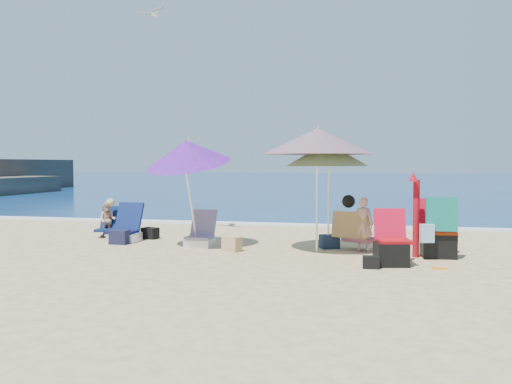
% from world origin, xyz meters
% --- Properties ---
extents(ground, '(120.00, 120.00, 0.00)m').
position_xyz_m(ground, '(0.00, 0.00, 0.00)').
color(ground, '#D8BC84').
rests_on(ground, ground).
extents(sea, '(120.00, 80.00, 0.12)m').
position_xyz_m(sea, '(0.00, 45.00, -0.05)').
color(sea, navy).
rests_on(sea, ground).
extents(foam, '(120.00, 0.50, 0.04)m').
position_xyz_m(foam, '(0.00, 5.10, 0.02)').
color(foam, white).
rests_on(foam, ground).
extents(umbrella_turquoise, '(2.67, 2.67, 2.34)m').
position_xyz_m(umbrella_turquoise, '(0.88, 0.87, 2.06)').
color(umbrella_turquoise, white).
rests_on(umbrella_turquoise, ground).
extents(umbrella_striped, '(2.04, 2.04, 2.08)m').
position_xyz_m(umbrella_striped, '(1.03, 1.16, 1.82)').
color(umbrella_striped, silver).
rests_on(umbrella_striped, ground).
extents(umbrella_blue, '(2.06, 2.10, 2.27)m').
position_xyz_m(umbrella_blue, '(-1.64, 0.87, 1.86)').
color(umbrella_blue, white).
rests_on(umbrella_blue, ground).
extents(furled_umbrella, '(0.22, 0.27, 1.51)m').
position_xyz_m(furled_umbrella, '(2.62, 0.71, 0.83)').
color(furled_umbrella, '#9F0B16').
rests_on(furled_umbrella, ground).
extents(chair_navy, '(0.63, 0.72, 0.80)m').
position_xyz_m(chair_navy, '(-3.23, 1.42, 0.21)').
color(chair_navy, '#0C1047').
rests_on(chair_navy, ground).
extents(chair_rainbow, '(0.53, 0.64, 0.71)m').
position_xyz_m(chair_rainbow, '(-1.45, 1.10, 0.19)').
color(chair_rainbow, '#E17E4F').
rests_on(chair_rainbow, ground).
extents(camp_chair_left, '(0.65, 0.65, 0.90)m').
position_xyz_m(camp_chair_left, '(2.20, -0.13, 0.27)').
color(camp_chair_left, '#A40B11').
rests_on(camp_chair_left, ground).
extents(camp_chair_right, '(0.65, 0.84, 1.07)m').
position_xyz_m(camp_chair_right, '(3.01, 0.79, 0.39)').
color(camp_chair_right, '#AC2C0C').
rests_on(camp_chair_right, ground).
extents(person_center, '(0.92, 0.73, 1.04)m').
position_xyz_m(person_center, '(1.61, 1.21, 0.51)').
color(person_center, tan).
rests_on(person_center, ground).
extents(person_left, '(0.54, 0.67, 0.87)m').
position_xyz_m(person_left, '(-3.91, 1.97, 0.39)').
color(person_left, tan).
rests_on(person_left, ground).
extents(bag_navy_a, '(0.37, 0.27, 0.28)m').
position_xyz_m(bag_navy_a, '(-3.16, 1.03, 0.14)').
color(bag_navy_a, '#161832').
rests_on(bag_navy_a, ground).
extents(bag_black_a, '(0.39, 0.33, 0.24)m').
position_xyz_m(bag_black_a, '(-2.87, 1.89, 0.12)').
color(bag_black_a, black).
rests_on(bag_black_a, ground).
extents(bag_tan, '(0.38, 0.33, 0.28)m').
position_xyz_m(bag_tan, '(-0.68, 0.64, 0.14)').
color(bag_tan, tan).
rests_on(bag_tan, ground).
extents(bag_navy_b, '(0.43, 0.38, 0.26)m').
position_xyz_m(bag_navy_b, '(1.07, 1.41, 0.13)').
color(bag_navy_b, '#1B273B').
rests_on(bag_navy_b, ground).
extents(bag_black_b, '(0.27, 0.19, 0.20)m').
position_xyz_m(bag_black_b, '(1.88, -0.49, 0.10)').
color(bag_black_b, black).
rests_on(bag_black_b, ground).
extents(orange_item, '(0.23, 0.12, 0.03)m').
position_xyz_m(orange_item, '(2.92, -0.32, 0.02)').
color(orange_item, orange).
rests_on(orange_item, ground).
extents(seagull, '(0.73, 0.50, 0.14)m').
position_xyz_m(seagull, '(-2.94, 2.40, 4.99)').
color(seagull, silver).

